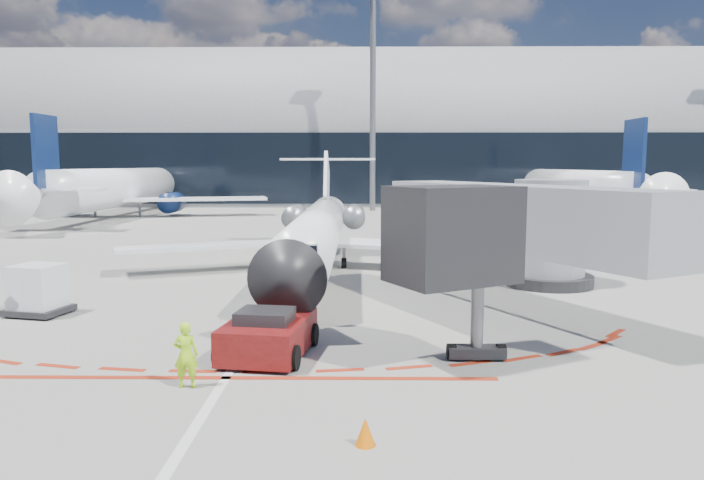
{
  "coord_description": "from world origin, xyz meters",
  "views": [
    {
      "loc": [
        3.43,
        -27.07,
        5.47
      ],
      "look_at": [
        3.1,
        1.98,
        1.97
      ],
      "focal_mm": 32.0,
      "sensor_mm": 36.0,
      "label": 1
    }
  ],
  "objects_px": {
    "regional_jet": "(317,231)",
    "uld_container": "(38,290)",
    "pushback_tug": "(268,334)",
    "ramp_worker": "(186,355)"
  },
  "relations": [
    {
      "from": "regional_jet",
      "to": "uld_container",
      "type": "relative_size",
      "value": 11.07
    },
    {
      "from": "regional_jet",
      "to": "pushback_tug",
      "type": "height_order",
      "value": "regional_jet"
    },
    {
      "from": "regional_jet",
      "to": "pushback_tug",
      "type": "bearing_deg",
      "value": -91.88
    },
    {
      "from": "pushback_tug",
      "to": "ramp_worker",
      "type": "height_order",
      "value": "ramp_worker"
    },
    {
      "from": "regional_jet",
      "to": "uld_container",
      "type": "height_order",
      "value": "regional_jet"
    },
    {
      "from": "ramp_worker",
      "to": "uld_container",
      "type": "xyz_separation_m",
      "value": [
        -7.47,
        7.43,
        0.09
      ]
    },
    {
      "from": "regional_jet",
      "to": "uld_container",
      "type": "bearing_deg",
      "value": -135.78
    },
    {
      "from": "ramp_worker",
      "to": "uld_container",
      "type": "bearing_deg",
      "value": -47.15
    },
    {
      "from": "uld_container",
      "to": "pushback_tug",
      "type": "bearing_deg",
      "value": -15.07
    },
    {
      "from": "pushback_tug",
      "to": "uld_container",
      "type": "height_order",
      "value": "uld_container"
    }
  ]
}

